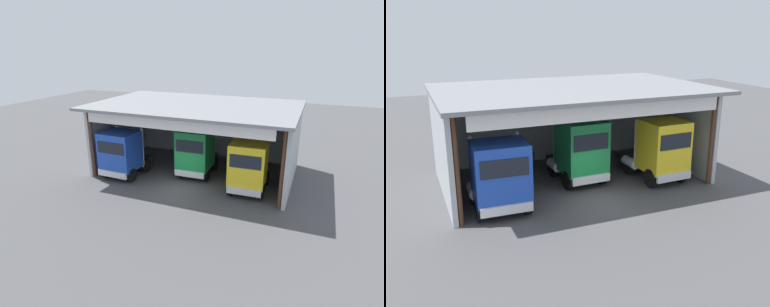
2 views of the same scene
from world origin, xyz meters
TOP-DOWN VIEW (x-y plane):
  - ground_plane at (0.00, 0.00)m, footprint 80.00×80.00m
  - workshop_shed at (0.00, 4.90)m, footprint 14.89×9.59m
  - truck_blue_center_left_bay at (-4.88, 0.98)m, footprint 2.75×4.50m
  - truck_green_center_bay at (0.20, 3.20)m, footprint 2.64×4.78m
  - truck_yellow_yard_outside at (4.55, 1.73)m, footprint 2.61×5.17m
  - oil_drum at (-2.54, 7.05)m, footprint 0.58×0.58m
  - tool_cart at (-1.85, 6.99)m, footprint 0.90×0.60m

SIDE VIEW (x-z plane):
  - ground_plane at x=0.00m, z-range 0.00..0.00m
  - oil_drum at x=-2.54m, z-range 0.00..0.94m
  - tool_cart at x=-1.85m, z-range 0.00..1.00m
  - truck_yellow_yard_outside at x=4.55m, z-range 0.05..3.68m
  - truck_blue_center_left_bay at x=-4.88m, z-range 0.04..3.69m
  - truck_green_center_bay at x=0.20m, z-range 0.09..3.79m
  - workshop_shed at x=0.00m, z-range 1.06..6.51m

